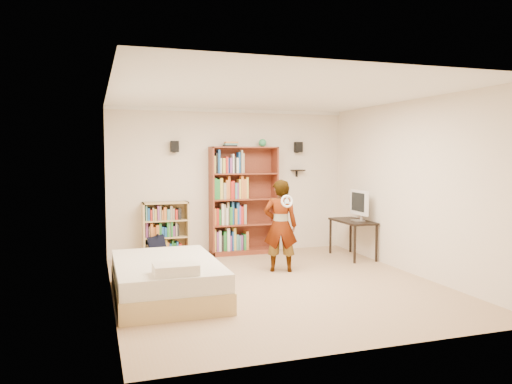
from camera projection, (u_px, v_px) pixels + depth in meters
ground at (276, 285)px, 7.12m from camera, size 4.50×5.00×0.01m
room_shell at (276, 161)px, 6.99m from camera, size 4.52×5.02×2.71m
crown_molding at (277, 96)px, 6.92m from camera, size 4.50×5.00×0.06m
speaker_left at (175, 147)px, 8.91m from camera, size 0.14×0.12×0.20m
speaker_right at (298, 147)px, 9.66m from camera, size 0.14×0.12×0.20m
wall_shelf at (298, 170)px, 9.70m from camera, size 0.25×0.16×0.02m
tall_bookshelf at (244, 200)px, 9.30m from camera, size 1.26×0.37×2.00m
low_bookshelf at (166, 230)px, 8.92m from camera, size 0.81×0.30×1.01m
computer_desk at (353, 239)px, 9.00m from camera, size 0.49×0.99×0.67m
imac at (358, 206)px, 8.87m from camera, size 0.17×0.56×0.55m
daybed at (167, 274)px, 6.49m from camera, size 1.32×2.03×0.60m
person at (280, 226)px, 7.90m from camera, size 0.62×0.51×1.47m
wii_wheel at (287, 201)px, 7.61m from camera, size 0.20×0.07×0.20m
navy_bag at (157, 247)px, 8.81m from camera, size 0.34×0.23×0.45m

